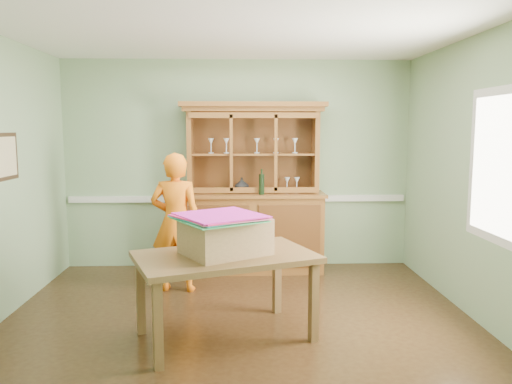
{
  "coord_description": "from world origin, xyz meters",
  "views": [
    {
      "loc": [
        -0.01,
        -4.54,
        1.82
      ],
      "look_at": [
        0.18,
        0.4,
        1.19
      ],
      "focal_mm": 35.0,
      "sensor_mm": 36.0,
      "label": 1
    }
  ],
  "objects_px": {
    "china_hutch": "(253,212)",
    "cardboard_box": "(225,236)",
    "person": "(176,222)",
    "dining_table": "(225,264)"
  },
  "relations": [
    {
      "from": "china_hutch",
      "to": "cardboard_box",
      "type": "distance_m",
      "value": 2.13
    },
    {
      "from": "cardboard_box",
      "to": "person",
      "type": "xyz_separation_m",
      "value": [
        -0.58,
        1.31,
        -0.12
      ]
    },
    {
      "from": "cardboard_box",
      "to": "person",
      "type": "distance_m",
      "value": 1.44
    },
    {
      "from": "china_hutch",
      "to": "dining_table",
      "type": "xyz_separation_m",
      "value": [
        -0.31,
        -2.11,
        -0.1
      ]
    },
    {
      "from": "china_hutch",
      "to": "person",
      "type": "bearing_deg",
      "value": -138.28
    },
    {
      "from": "dining_table",
      "to": "china_hutch",
      "type": "bearing_deg",
      "value": 61.03
    },
    {
      "from": "china_hutch",
      "to": "cardboard_box",
      "type": "xyz_separation_m",
      "value": [
        -0.31,
        -2.1,
        0.15
      ]
    },
    {
      "from": "dining_table",
      "to": "person",
      "type": "height_order",
      "value": "person"
    },
    {
      "from": "dining_table",
      "to": "cardboard_box",
      "type": "bearing_deg",
      "value": 62.66
    },
    {
      "from": "china_hutch",
      "to": "dining_table",
      "type": "bearing_deg",
      "value": -98.31
    }
  ]
}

